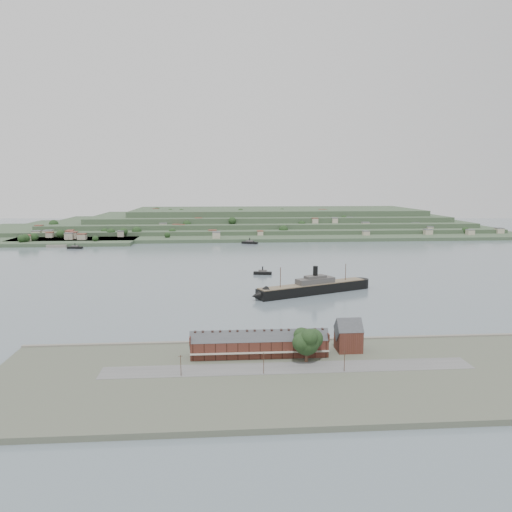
{
  "coord_description": "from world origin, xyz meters",
  "views": [
    {
      "loc": [
        -26.05,
        -360.37,
        71.35
      ],
      "look_at": [
        3.78,
        30.0,
        13.48
      ],
      "focal_mm": 35.0,
      "sensor_mm": 36.0,
      "label": 1
    }
  ],
  "objects": [
    {
      "name": "ferry_west",
      "position": [
        -181.54,
        190.77,
        1.46
      ],
      "size": [
        16.51,
        5.85,
        6.07
      ],
      "color": "black",
      "rests_on": "ground"
    },
    {
      "name": "far_peninsula",
      "position": [
        27.91,
        393.1,
        11.88
      ],
      "size": [
        760.0,
        309.0,
        30.0
      ],
      "color": "#324830",
      "rests_on": "ground"
    },
    {
      "name": "fig_tree",
      "position": [
        8.04,
        -176.33,
        10.53
      ],
      "size": [
        12.52,
        10.84,
        13.97
      ],
      "color": "#432B1F",
      "rests_on": "ground"
    },
    {
      "name": "gabled_building",
      "position": [
        27.5,
        -164.0,
        8.19
      ],
      "size": [
        10.4,
        10.18,
        14.09
      ],
      "color": "#4C251B",
      "rests_on": "ground"
    },
    {
      "name": "terrace_row",
      "position": [
        -10.0,
        -168.02,
        6.84
      ],
      "size": [
        55.6,
        9.8,
        11.07
      ],
      "color": "#4C251B",
      "rests_on": "ground"
    },
    {
      "name": "tugboat",
      "position": [
        8.3,
        21.36,
        1.57
      ],
      "size": [
        14.73,
        6.38,
        6.42
      ],
      "color": "black",
      "rests_on": "ground"
    },
    {
      "name": "ferry_east",
      "position": [
        10.84,
        219.59,
        1.7
      ],
      "size": [
        19.45,
        11.84,
        7.07
      ],
      "color": "black",
      "rests_on": "ground"
    },
    {
      "name": "ground",
      "position": [
        0.0,
        0.0,
        0.0
      ],
      "size": [
        1400.0,
        1400.0,
        0.0
      ],
      "primitive_type": "plane",
      "color": "slate",
      "rests_on": "ground"
    },
    {
      "name": "steamship",
      "position": [
        32.84,
        -48.98,
        3.97
      ],
      "size": [
        84.42,
        43.96,
        21.48
      ],
      "color": "black",
      "rests_on": "ground"
    },
    {
      "name": "near_shore",
      "position": [
        0.0,
        -186.75,
        1.01
      ],
      "size": [
        220.0,
        80.0,
        2.6
      ],
      "color": "#4C5142",
      "rests_on": "ground"
    }
  ]
}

